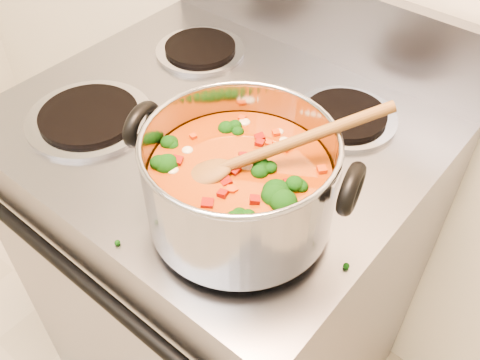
{
  "coord_description": "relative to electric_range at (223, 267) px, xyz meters",
  "views": [
    {
      "loc": [
        0.54,
        0.6,
        1.52
      ],
      "look_at": [
        0.21,
        1.0,
        1.01
      ],
      "focal_mm": 40.0,
      "sensor_mm": 36.0,
      "label": 1
    }
  ],
  "objects": [
    {
      "name": "electric_range",
      "position": [
        0.0,
        0.0,
        0.0
      ],
      "size": [
        0.74,
        0.67,
        1.08
      ],
      "color": "gray",
      "rests_on": "ground"
    },
    {
      "name": "stockpot",
      "position": [
        0.19,
        -0.16,
        0.54
      ],
      "size": [
        0.33,
        0.26,
        0.16
      ],
      "rotation": [
        0.0,
        0.0,
        0.26
      ],
      "color": "#97979E",
      "rests_on": "electric_range"
    },
    {
      "name": "wooden_spoon",
      "position": [
        0.2,
        -0.15,
        0.58
      ],
      "size": [
        0.21,
        0.24,
        0.11
      ],
      "rotation": [
        0.0,
        0.0,
        0.87
      ],
      "color": "brown",
      "rests_on": "stockpot"
    },
    {
      "name": "cooktop_crumbs",
      "position": [
        0.21,
        -0.16,
        0.46
      ],
      "size": [
        0.29,
        0.34,
        0.01
      ],
      "color": "black",
      "rests_on": "electric_range"
    }
  ]
}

